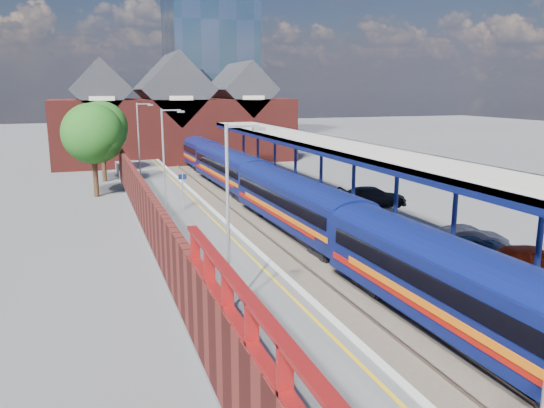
{
  "coord_description": "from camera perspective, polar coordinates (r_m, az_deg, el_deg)",
  "views": [
    {
      "loc": [
        -11.16,
        -11.99,
        9.15
      ],
      "look_at": [
        -1.06,
        16.63,
        2.6
      ],
      "focal_mm": 35.0,
      "sensor_mm": 36.0,
      "label": 1
    }
  ],
  "objects": [
    {
      "name": "parked_car_dark",
      "position": [
        38.43,
        10.82,
        0.78
      ],
      "size": [
        5.09,
        2.75,
        1.4
      ],
      "primitive_type": "imported",
      "rotation": [
        0.0,
        0.0,
        1.4
      ],
      "color": "black",
      "rests_on": "right_platform"
    },
    {
      "name": "ballast_bed",
      "position": [
        35.09,
        -0.2,
        -2.89
      ],
      "size": [
        6.0,
        76.0,
        0.06
      ],
      "primitive_type": "cube",
      "color": "#473D33",
      "rests_on": "ground"
    },
    {
      "name": "coping_right",
      "position": [
        35.97,
        4.54,
        -0.91
      ],
      "size": [
        0.3,
        76.0,
        0.05
      ],
      "primitive_type": "cube",
      "color": "silver",
      "rests_on": "right_platform"
    },
    {
      "name": "parked_car_silver",
      "position": [
        29.34,
        20.5,
        -3.48
      ],
      "size": [
        3.99,
        2.26,
        1.24
      ],
      "primitive_type": "imported",
      "rotation": [
        0.0,
        0.0,
        1.31
      ],
      "color": "silver",
      "rests_on": "right_platform"
    },
    {
      "name": "yellow_line",
      "position": [
        33.83,
        -6.21,
        -1.82
      ],
      "size": [
        0.14,
        76.0,
        0.01
      ],
      "primitive_type": "cube",
      "color": "yellow",
      "rests_on": "left_platform"
    },
    {
      "name": "parked_car_blue",
      "position": [
        27.89,
        21.01,
        -4.47
      ],
      "size": [
        4.31,
        2.84,
        1.1
      ],
      "primitive_type": "imported",
      "rotation": [
        0.0,
        0.0,
        1.29
      ],
      "color": "navy",
      "rests_on": "right_platform"
    },
    {
      "name": "station_building",
      "position": [
        70.97,
        -10.5,
        8.99
      ],
      "size": [
        30.0,
        12.12,
        13.78
      ],
      "color": "#591B17",
      "rests_on": "ground"
    },
    {
      "name": "rails",
      "position": [
        35.06,
        -0.2,
        -2.74
      ],
      "size": [
        4.51,
        76.0,
        0.14
      ],
      "color": "slate",
      "rests_on": "ground"
    },
    {
      "name": "glass_tower",
      "position": [
        95.04,
        -6.81,
        18.78
      ],
      "size": [
        14.2,
        14.2,
        40.3
      ],
      "color": "#466379",
      "rests_on": "ground"
    },
    {
      "name": "lamp_post_d",
      "position": [
        50.39,
        -14.02,
        7.09
      ],
      "size": [
        1.48,
        0.18,
        7.0
      ],
      "color": "#A5A8AA",
      "rests_on": "left_platform"
    },
    {
      "name": "tree_near",
      "position": [
        48.05,
        -18.55,
        7.02
      ],
      "size": [
        5.2,
        5.2,
        8.1
      ],
      "color": "#382314",
      "rests_on": "ground"
    },
    {
      "name": "lamp_post_b",
      "position": [
        19.08,
        -4.39,
        -0.45
      ],
      "size": [
        1.48,
        0.18,
        7.0
      ],
      "color": "#A5A8AA",
      "rests_on": "left_platform"
    },
    {
      "name": "coping_left",
      "position": [
        33.96,
        -5.22,
        -1.71
      ],
      "size": [
        0.3,
        76.0,
        0.05
      ],
      "primitive_type": "cube",
      "color": "silver",
      "rests_on": "left_platform"
    },
    {
      "name": "platform_sign",
      "position": [
        37.08,
        -9.58,
        1.98
      ],
      "size": [
        0.55,
        0.08,
        2.5
      ],
      "color": "#A5A8AA",
      "rests_on": "left_platform"
    },
    {
      "name": "lamp_post_c",
      "position": [
        34.58,
        -11.36,
        5.04
      ],
      "size": [
        1.48,
        0.18,
        7.0
      ],
      "color": "#A5A8AA",
      "rests_on": "left_platform"
    },
    {
      "name": "train",
      "position": [
        42.08,
        -1.66,
        2.56
      ],
      "size": [
        3.19,
        65.96,
        3.45
      ],
      "color": "#0C1556",
      "rests_on": "ground"
    },
    {
      "name": "parked_car_red",
      "position": [
        26.19,
        26.15,
        -5.54
      ],
      "size": [
        4.69,
        3.0,
        1.49
      ],
      "primitive_type": "imported",
      "rotation": [
        0.0,
        0.0,
        1.26
      ],
      "color": "#A3280D",
      "rests_on": "right_platform"
    },
    {
      "name": "left_platform",
      "position": [
        33.62,
        -9.09,
        -2.89
      ],
      "size": [
        5.0,
        76.0,
        1.0
      ],
      "primitive_type": "cube",
      "color": "#565659",
      "rests_on": "ground"
    },
    {
      "name": "right_platform",
      "position": [
        37.32,
        8.54,
        -1.36
      ],
      "size": [
        6.0,
        76.0,
        1.0
      ],
      "primitive_type": "cube",
      "color": "#565659",
      "rests_on": "ground"
    },
    {
      "name": "tree_far",
      "position": [
        56.05,
        -17.71,
        7.73
      ],
      "size": [
        5.2,
        5.2,
        8.1
      ],
      "color": "#382314",
      "rests_on": "ground"
    },
    {
      "name": "canopy",
      "position": [
        38.0,
        6.69,
        6.21
      ],
      "size": [
        4.5,
        52.0,
        4.48
      ],
      "color": "#0E1856",
      "rests_on": "right_platform"
    },
    {
      "name": "ground",
      "position": [
        44.4,
        -4.46,
        0.25
      ],
      "size": [
        240.0,
        240.0,
        0.0
      ],
      "primitive_type": "plane",
      "color": "#5B5B5E",
      "rests_on": "ground"
    },
    {
      "name": "brick_wall",
      "position": [
        26.57,
        -12.2,
        -2.71
      ],
      "size": [
        0.35,
        50.0,
        3.86
      ],
      "color": "#591B17",
      "rests_on": "left_platform"
    }
  ]
}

